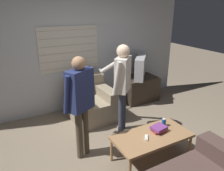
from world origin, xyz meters
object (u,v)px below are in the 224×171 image
spare_remote (146,138)px  armchair_beige (91,103)px  coffee_table (152,137)px  book_stack (159,129)px  floor_fan (117,103)px  person_left_standing (80,97)px  tv (140,67)px  person_right_standing (122,79)px  soda_can (164,122)px

spare_remote → armchair_beige: bearing=130.3°
coffee_table → book_stack: (0.15, 0.04, 0.08)m
floor_fan → coffee_table: bearing=-102.7°
person_left_standing → book_stack: bearing=-55.4°
armchair_beige → person_left_standing: bearing=58.2°
tv → person_right_standing: 1.48m
soda_can → spare_remote: soda_can is taller
book_stack → floor_fan: size_ratio=0.66×
coffee_table → person_right_standing: person_right_standing is taller
tv → spare_remote: bearing=7.8°
soda_can → person_left_standing: bearing=158.0°
armchair_beige → soda_can: 1.65m
book_stack → soda_can: size_ratio=1.93×
person_left_standing → spare_remote: person_left_standing is taller
person_right_standing → floor_fan: size_ratio=4.35×
soda_can → armchair_beige: bearing=110.8°
soda_can → tv: bearing=65.9°
spare_remote → soda_can: bearing=54.0°
spare_remote → floor_fan: spare_remote is taller
armchair_beige → spare_remote: (0.14, -1.68, 0.11)m
tv → person_right_standing: (-1.09, -0.99, 0.18)m
tv → person_left_standing: size_ratio=0.46×
tv → person_right_standing: bearing=-7.3°
person_right_standing → spare_remote: (-0.14, -0.93, -0.57)m
soda_can → book_stack: bearing=-153.7°
spare_remote → floor_fan: (0.50, 1.69, -0.27)m
person_left_standing → person_right_standing: (0.88, 0.31, 0.03)m
soda_can → floor_fan: soda_can is taller
armchair_beige → soda_can: bearing=108.5°
armchair_beige → book_stack: armchair_beige is taller
soda_can → spare_remote: 0.47m
tv → coffee_table: bearing=10.1°
soda_can → floor_fan: size_ratio=0.34×
coffee_table → person_left_standing: bearing=145.2°
soda_can → spare_remote: bearing=-161.5°
person_left_standing → book_stack: size_ratio=6.46×
soda_can → spare_remote: size_ratio=0.98×
tv → person_right_standing: person_right_standing is taller
person_left_standing → spare_remote: 1.11m
coffee_table → book_stack: 0.18m
coffee_table → spare_remote: 0.13m
armchair_beige → person_right_standing: size_ratio=0.58×
coffee_table → floor_fan: (0.37, 1.66, -0.22)m
coffee_table → tv: size_ratio=1.59×
book_stack → person_left_standing: bearing=151.1°
person_right_standing → floor_fan: 1.19m
floor_fan → book_stack: bearing=-97.8°
book_stack → soda_can: soda_can is taller
floor_fan → soda_can: bearing=-92.0°
floor_fan → spare_remote: bearing=-106.3°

